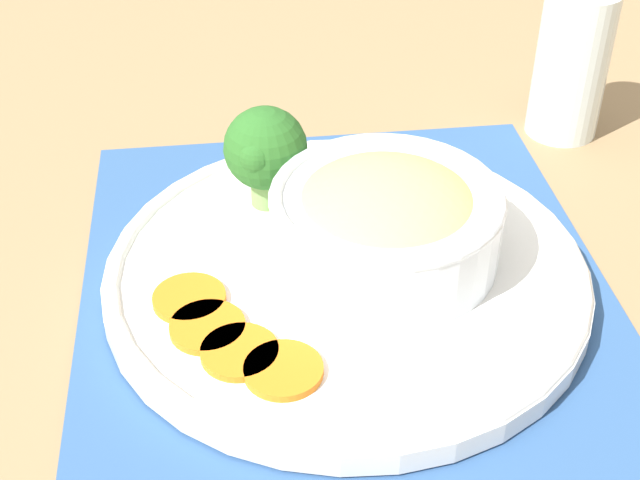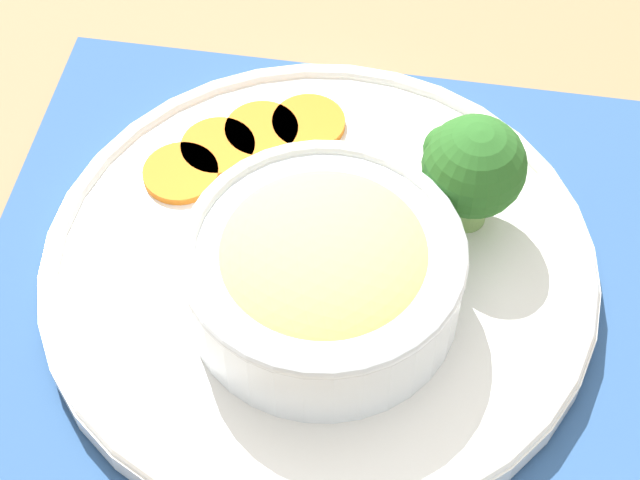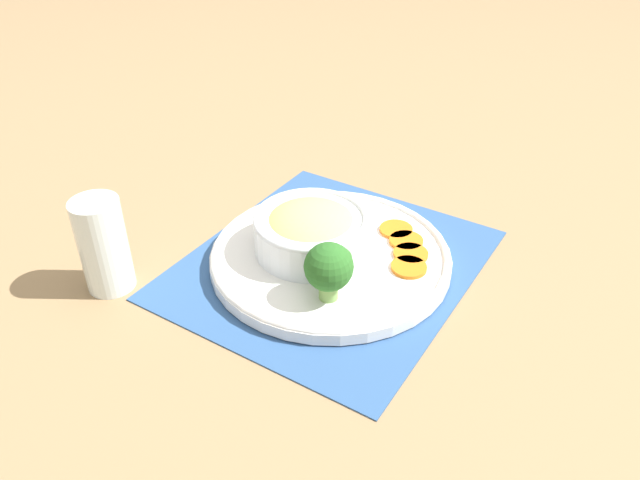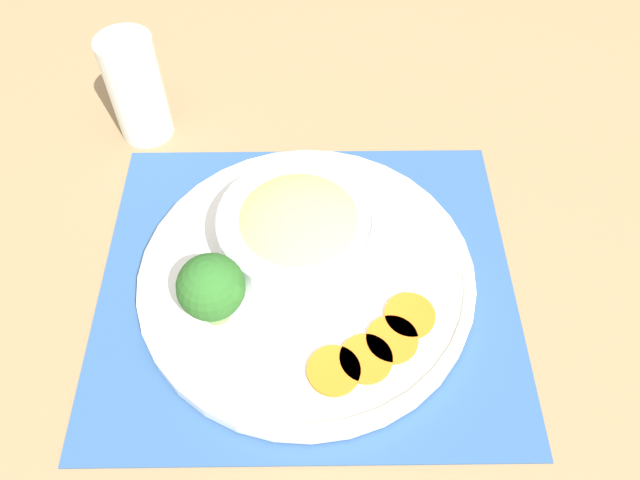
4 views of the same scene
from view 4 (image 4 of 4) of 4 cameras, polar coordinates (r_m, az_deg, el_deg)
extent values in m
plane|color=#8C704C|center=(0.62, -1.03, -3.89)|extent=(4.00, 4.00, 0.00)
cube|color=#2D5184|center=(0.62, -1.03, -3.79)|extent=(0.42, 0.37, 0.00)
cylinder|color=white|center=(0.61, -1.05, -3.28)|extent=(0.33, 0.33, 0.02)
torus|color=white|center=(0.61, -1.06, -2.87)|extent=(0.33, 0.33, 0.01)
cylinder|color=silver|center=(0.60, -1.74, 0.57)|extent=(0.15, 0.15, 0.05)
torus|color=silver|center=(0.58, -1.80, 2.04)|extent=(0.16, 0.16, 0.01)
ellipsoid|color=#EAC66B|center=(0.59, -1.77, 1.29)|extent=(0.13, 0.13, 0.05)
cylinder|color=#759E51|center=(0.58, -9.27, -6.11)|extent=(0.02, 0.02, 0.02)
sphere|color=#286023|center=(0.55, -9.74, -4.26)|extent=(0.06, 0.06, 0.06)
sphere|color=#286023|center=(0.54, -8.10, -4.64)|extent=(0.03, 0.03, 0.03)
sphere|color=#286023|center=(0.55, -11.30, -3.59)|extent=(0.02, 0.02, 0.02)
cylinder|color=orange|center=(0.55, 1.46, -11.84)|extent=(0.05, 0.05, 0.01)
cylinder|color=orange|center=(0.56, 4.43, -10.77)|extent=(0.05, 0.05, 0.01)
cylinder|color=orange|center=(0.57, 6.80, -9.02)|extent=(0.05, 0.05, 0.01)
cylinder|color=orange|center=(0.58, 8.39, -6.83)|extent=(0.05, 0.05, 0.01)
cylinder|color=silver|center=(0.75, -16.30, 13.15)|extent=(0.06, 0.06, 0.13)
cylinder|color=silver|center=(0.76, -15.91, 11.84)|extent=(0.05, 0.05, 0.08)
camera|label=1|loc=(0.54, 60.07, 14.57)|focal=50.00mm
camera|label=2|loc=(0.70, -10.17, 53.53)|focal=60.00mm
camera|label=3|loc=(0.60, -90.56, -2.47)|focal=35.00mm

